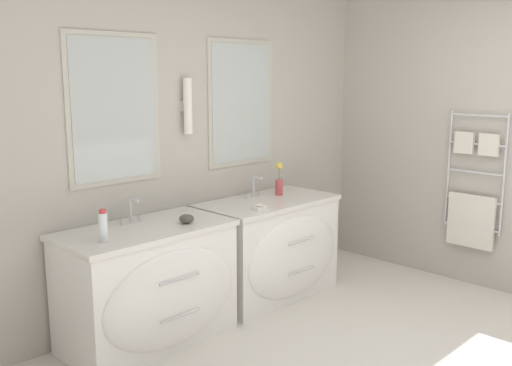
{
  "coord_description": "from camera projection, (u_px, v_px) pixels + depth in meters",
  "views": [
    {
      "loc": [
        -2.77,
        -1.18,
        1.78
      ],
      "look_at": [
        -0.02,
        1.54,
        1.05
      ],
      "focal_mm": 40.0,
      "sensor_mm": 36.0,
      "label": 1
    }
  ],
  "objects": [
    {
      "name": "faucet_right",
      "position": [
        255.0,
        187.0,
        4.65
      ],
      "size": [
        0.17,
        0.11,
        0.18
      ],
      "color": "silver",
      "rests_on": "vanity_right"
    },
    {
      "name": "vanity_left",
      "position": [
        150.0,
        285.0,
        3.79
      ],
      "size": [
        1.15,
        0.68,
        0.8
      ],
      "color": "white",
      "rests_on": "ground_plane"
    },
    {
      "name": "amenity_bowl",
      "position": [
        187.0,
        219.0,
        3.84
      ],
      "size": [
        0.1,
        0.1,
        0.06
      ],
      "color": "#4C4742",
      "rests_on": "vanity_left"
    },
    {
      "name": "wall_back",
      "position": [
        193.0,
        137.0,
        4.37
      ],
      "size": [
        5.37,
        0.15,
        2.6
      ],
      "color": "#B2ADA3",
      "rests_on": "ground_plane"
    },
    {
      "name": "vanity_right",
      "position": [
        271.0,
        247.0,
        4.61
      ],
      "size": [
        1.15,
        0.68,
        0.8
      ],
      "color": "white",
      "rests_on": "ground_plane"
    },
    {
      "name": "soap_dish",
      "position": [
        259.0,
        207.0,
        4.23
      ],
      "size": [
        0.1,
        0.07,
        0.04
      ],
      "color": "white",
      "rests_on": "vanity_right"
    },
    {
      "name": "wall_right",
      "position": [
        461.0,
        133.0,
        4.86
      ],
      "size": [
        0.13,
        4.3,
        2.6
      ],
      "color": "#B2ADA3",
      "rests_on": "ground_plane"
    },
    {
      "name": "flower_vase",
      "position": [
        279.0,
        181.0,
        4.73
      ],
      "size": [
        0.06,
        0.06,
        0.28
      ],
      "color": "#CC4C51",
      "rests_on": "vanity_right"
    },
    {
      "name": "toiletry_bottle",
      "position": [
        103.0,
        227.0,
        3.4
      ],
      "size": [
        0.06,
        0.06,
        0.2
      ],
      "color": "silver",
      "rests_on": "vanity_left"
    },
    {
      "name": "faucet_left",
      "position": [
        132.0,
        211.0,
        3.83
      ],
      "size": [
        0.17,
        0.11,
        0.18
      ],
      "color": "silver",
      "rests_on": "vanity_left"
    }
  ]
}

